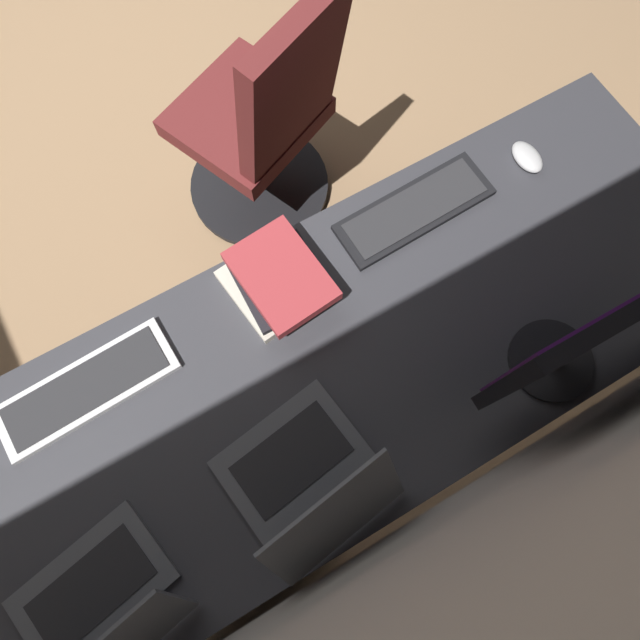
{
  "coord_description": "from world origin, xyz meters",
  "views": [
    {
      "loc": [
        0.08,
        2.18,
        1.99
      ],
      "look_at": [
        -0.09,
        1.9,
        0.95
      ],
      "focal_mm": 30.51,
      "sensor_mm": 36.0,
      "label": 1
    }
  ],
  "objects_px": {
    "laptop_left": "(100,614)",
    "book_stack_near": "(278,281)",
    "monitor_primary": "(605,327)",
    "drawer_pedestal": "(221,466)",
    "laptop_leftmost": "(308,482)",
    "keyboard_main": "(87,388)",
    "keyboard_spare": "(414,210)",
    "mouse_spare": "(527,157)",
    "office_chair": "(264,129)"
  },
  "relations": [
    {
      "from": "keyboard_spare",
      "to": "laptop_leftmost",
      "type": "bearing_deg",
      "value": 38.32
    },
    {
      "from": "keyboard_main",
      "to": "office_chair",
      "type": "bearing_deg",
      "value": -140.76
    },
    {
      "from": "laptop_leftmost",
      "to": "keyboard_spare",
      "type": "height_order",
      "value": "laptop_leftmost"
    },
    {
      "from": "monitor_primary",
      "to": "laptop_leftmost",
      "type": "relative_size",
      "value": 1.42
    },
    {
      "from": "laptop_leftmost",
      "to": "keyboard_spare",
      "type": "distance_m",
      "value": 0.73
    },
    {
      "from": "monitor_primary",
      "to": "laptop_left",
      "type": "distance_m",
      "value": 1.14
    },
    {
      "from": "drawer_pedestal",
      "to": "monitor_primary",
      "type": "relative_size",
      "value": 1.39
    },
    {
      "from": "laptop_left",
      "to": "keyboard_spare",
      "type": "height_order",
      "value": "laptop_left"
    },
    {
      "from": "monitor_primary",
      "to": "mouse_spare",
      "type": "relative_size",
      "value": 4.81
    },
    {
      "from": "drawer_pedestal",
      "to": "keyboard_main",
      "type": "bearing_deg",
      "value": -61.71
    },
    {
      "from": "office_chair",
      "to": "monitor_primary",
      "type": "bearing_deg",
      "value": 100.55
    },
    {
      "from": "laptop_leftmost",
      "to": "mouse_spare",
      "type": "distance_m",
      "value": 1.01
    },
    {
      "from": "monitor_primary",
      "to": "office_chair",
      "type": "bearing_deg",
      "value": -79.45
    },
    {
      "from": "drawer_pedestal",
      "to": "keyboard_spare",
      "type": "bearing_deg",
      "value": -160.55
    },
    {
      "from": "monitor_primary",
      "to": "book_stack_near",
      "type": "bearing_deg",
      "value": -46.01
    },
    {
      "from": "laptop_left",
      "to": "book_stack_near",
      "type": "xyz_separation_m",
      "value": [
        -0.65,
        -0.45,
        -0.0
      ]
    },
    {
      "from": "laptop_leftmost",
      "to": "laptop_left",
      "type": "distance_m",
      "value": 0.49
    },
    {
      "from": "mouse_spare",
      "to": "book_stack_near",
      "type": "height_order",
      "value": "book_stack_near"
    },
    {
      "from": "keyboard_main",
      "to": "book_stack_near",
      "type": "bearing_deg",
      "value": -179.66
    },
    {
      "from": "laptop_leftmost",
      "to": "book_stack_near",
      "type": "height_order",
      "value": "laptop_leftmost"
    },
    {
      "from": "keyboard_main",
      "to": "keyboard_spare",
      "type": "relative_size",
      "value": 1.0
    },
    {
      "from": "keyboard_spare",
      "to": "book_stack_near",
      "type": "bearing_deg",
      "value": 1.28
    },
    {
      "from": "keyboard_spare",
      "to": "office_chair",
      "type": "distance_m",
      "value": 0.69
    },
    {
      "from": "keyboard_spare",
      "to": "book_stack_near",
      "type": "relative_size",
      "value": 1.61
    },
    {
      "from": "book_stack_near",
      "to": "office_chair",
      "type": "height_order",
      "value": "office_chair"
    },
    {
      "from": "drawer_pedestal",
      "to": "laptop_leftmost",
      "type": "relative_size",
      "value": 1.97
    },
    {
      "from": "keyboard_main",
      "to": "keyboard_spare",
      "type": "xyz_separation_m",
      "value": [
        -0.91,
        -0.01,
        0.0
      ]
    },
    {
      "from": "laptop_left",
      "to": "mouse_spare",
      "type": "height_order",
      "value": "laptop_left"
    },
    {
      "from": "laptop_left",
      "to": "mouse_spare",
      "type": "distance_m",
      "value": 1.46
    },
    {
      "from": "keyboard_main",
      "to": "keyboard_spare",
      "type": "height_order",
      "value": "same"
    },
    {
      "from": "mouse_spare",
      "to": "monitor_primary",
      "type": "bearing_deg",
      "value": 59.46
    },
    {
      "from": "monitor_primary",
      "to": "book_stack_near",
      "type": "relative_size",
      "value": 1.9
    },
    {
      "from": "keyboard_main",
      "to": "office_chair",
      "type": "xyz_separation_m",
      "value": [
        -0.77,
        -0.63,
        -0.28
      ]
    },
    {
      "from": "laptop_left",
      "to": "book_stack_near",
      "type": "distance_m",
      "value": 0.79
    },
    {
      "from": "laptop_leftmost",
      "to": "office_chair",
      "type": "height_order",
      "value": "office_chair"
    },
    {
      "from": "monitor_primary",
      "to": "book_stack_near",
      "type": "height_order",
      "value": "monitor_primary"
    },
    {
      "from": "monitor_primary",
      "to": "keyboard_main",
      "type": "height_order",
      "value": "monitor_primary"
    },
    {
      "from": "office_chair",
      "to": "keyboard_main",
      "type": "bearing_deg",
      "value": 39.24
    },
    {
      "from": "laptop_leftmost",
      "to": "laptop_left",
      "type": "bearing_deg",
      "value": 1.5
    },
    {
      "from": "book_stack_near",
      "to": "keyboard_spare",
      "type": "bearing_deg",
      "value": -178.72
    },
    {
      "from": "office_chair",
      "to": "laptop_leftmost",
      "type": "bearing_deg",
      "value": 68.22
    },
    {
      "from": "drawer_pedestal",
      "to": "office_chair",
      "type": "height_order",
      "value": "office_chair"
    },
    {
      "from": "monitor_primary",
      "to": "laptop_leftmost",
      "type": "bearing_deg",
      "value": -3.89
    },
    {
      "from": "drawer_pedestal",
      "to": "mouse_spare",
      "type": "relative_size",
      "value": 6.68
    },
    {
      "from": "drawer_pedestal",
      "to": "monitor_primary",
      "type": "height_order",
      "value": "monitor_primary"
    },
    {
      "from": "keyboard_spare",
      "to": "mouse_spare",
      "type": "distance_m",
      "value": 0.34
    },
    {
      "from": "book_stack_near",
      "to": "laptop_left",
      "type": "bearing_deg",
      "value": 34.85
    },
    {
      "from": "drawer_pedestal",
      "to": "laptop_left",
      "type": "relative_size",
      "value": 1.96
    },
    {
      "from": "keyboard_spare",
      "to": "drawer_pedestal",
      "type": "bearing_deg",
      "value": 19.45
    },
    {
      "from": "mouse_spare",
      "to": "book_stack_near",
      "type": "relative_size",
      "value": 0.4
    }
  ]
}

